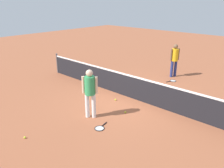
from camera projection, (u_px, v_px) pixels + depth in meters
The scene contains 9 objects.
ground_plane at pixel (130, 97), 9.33m from camera, with size 40.00×40.00×0.00m, color #9E5638.
court_net at pixel (130, 86), 9.15m from camera, with size 10.09×0.09×1.07m.
player_near_side at pixel (90, 90), 7.42m from camera, with size 0.48×0.48×1.70m.
player_far_side at pixel (175, 58), 11.49m from camera, with size 0.46×0.50×1.70m.
tennis_racket_near_player at pixel (100, 128), 7.08m from camera, with size 0.37×0.61×0.03m.
tennis_racket_far_player at pixel (173, 81), 11.17m from camera, with size 0.41×0.61×0.03m.
tennis_ball_near_player at pixel (115, 100), 9.02m from camera, with size 0.07×0.07×0.07m, color #C6E033.
tennis_ball_by_net at pixel (25, 137), 6.56m from camera, with size 0.07×0.07×0.07m, color #C6E033.
tennis_ball_midcourt at pixel (125, 112), 8.03m from camera, with size 0.07×0.07×0.07m, color #C6E033.
Camera 1 is at (5.19, -6.82, 3.80)m, focal length 36.20 mm.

